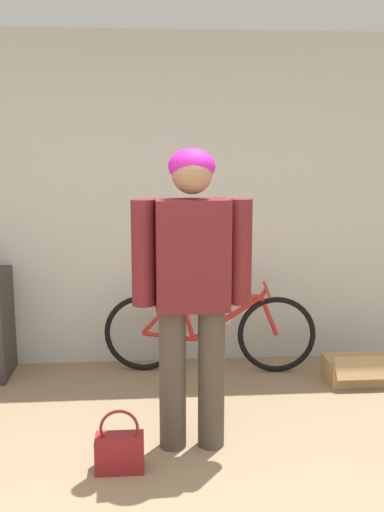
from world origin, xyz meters
name	(u,v)px	position (x,y,z in m)	size (l,w,h in m)	color
wall_back	(158,202)	(0.00, 2.56, 1.30)	(8.00, 0.07, 2.60)	silver
person	(192,278)	(0.16, 1.09, 1.01)	(0.67, 0.26, 1.73)	#4C4238
bicycle	(209,331)	(0.38, 2.26, 0.33)	(1.63, 0.46, 0.67)	black
handbag	(120,451)	(-0.26, 0.86, 0.11)	(0.26, 0.15, 0.35)	maroon
cardboard_box	(359,370)	(1.48, 1.98, 0.09)	(0.49, 0.38, 0.23)	tan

